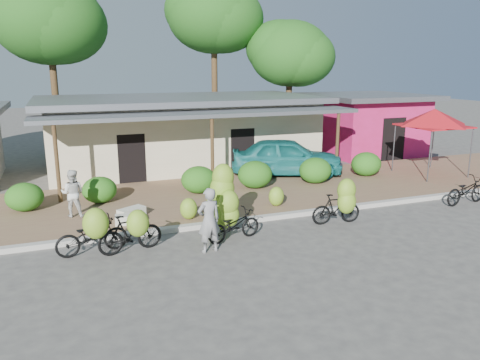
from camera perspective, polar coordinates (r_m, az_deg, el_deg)
The scene contains 28 objects.
ground at distance 13.00m, azimuth 5.00°, elevation -7.73°, with size 100.00×100.00×0.00m, color #494644.
sidewalk at distance 17.37m, azimuth -2.22°, elevation -1.93°, with size 60.00×6.00×0.12m, color olive.
curb at distance 14.68m, azimuth 1.59°, elevation -4.82°, with size 60.00×0.25×0.15m, color #A8A399.
shop_main at distance 22.63m, azimuth -7.15°, elevation 5.93°, with size 13.00×8.50×3.35m.
shop_pink at distance 27.17m, azimuth 14.99°, elevation 6.75°, with size 6.00×6.00×3.25m.
tree_far_center at distance 27.07m, azimuth -22.75°, elevation 17.68°, with size 5.62×5.54×9.21m.
tree_center_right at distance 28.95m, azimuth -3.68°, elevation 19.54°, with size 5.51×5.42×9.77m.
tree_near_right at distance 28.46m, azimuth 5.65°, elevation 15.29°, with size 4.90×4.75×7.38m.
hedge_0 at distance 16.80m, azimuth -24.78°, elevation -1.90°, with size 1.20×1.08×0.93m, color #2B6216.
hedge_1 at distance 16.88m, azimuth -16.76°, elevation -1.16°, with size 1.18×1.06×0.92m, color #2B6216.
hedge_2 at distance 17.48m, azimuth -5.08°, elevation 0.04°, with size 1.30×1.17×1.01m, color #2B6216.
hedge_3 at distance 18.14m, azimuth 1.85°, elevation 0.67°, with size 1.36×1.22×1.06m, color #2B6216.
hedge_4 at distance 19.15m, azimuth 9.16°, elevation 1.17°, with size 1.33×1.20×1.04m, color #2B6216.
hedge_5 at distance 20.91m, azimuth 15.13°, elevation 1.89°, with size 1.32×1.18×1.03m, color #2B6216.
red_canopy at distance 21.80m, azimuth 22.60°, elevation 7.06°, with size 3.50×3.50×2.86m.
bike_far_left at distance 12.58m, azimuth -17.53°, elevation -6.26°, with size 1.90×1.35×1.41m.
bike_left at distance 12.42m, azimuth -13.08°, elevation -6.14°, with size 1.77×1.27×1.33m.
bike_center at distance 13.17m, azimuth -1.58°, elevation -3.40°, with size 1.76×1.32×2.09m.
bike_right at distance 14.44m, azimuth 12.07°, elevation -2.92°, with size 1.63×1.20×1.57m.
bike_far_right at distance 18.23m, azimuth 25.85°, elevation -1.17°, with size 1.94×0.86×0.99m.
loose_banana_a at distance 14.55m, azimuth -6.29°, elevation -3.49°, with size 0.54×0.46×0.67m, color #81AA2A.
loose_banana_b at distance 14.82m, azimuth -3.16°, elevation -3.05°, with size 0.56×0.48×0.70m, color #81AA2A.
loose_banana_c at distance 15.88m, azimuth 4.45°, elevation -2.00°, with size 0.53×0.45×0.67m, color #81AA2A.
sack_near at distance 15.08m, azimuth -13.08°, elevation -3.90°, with size 0.85×0.40×0.30m, color silver.
sack_far at distance 14.49m, azimuth -13.49°, elevation -4.69°, with size 0.75×0.38×0.28m, color silver.
vendor at distance 12.15m, azimuth -3.80°, elevation -4.92°, with size 0.63×0.41×1.73m, color gray.
bystander at distance 15.53m, azimuth -19.73°, elevation -1.52°, with size 0.73×0.57×1.51m, color silver.
teal_van at distance 20.37m, azimuth 5.75°, elevation 2.86°, with size 1.92×4.77×1.63m, color #186C6C.
Camera 1 is at (-5.37, -10.85, 4.73)m, focal length 35.00 mm.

